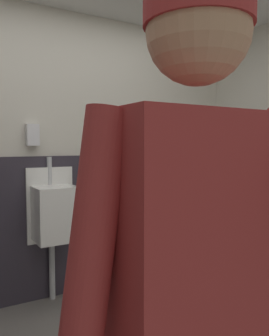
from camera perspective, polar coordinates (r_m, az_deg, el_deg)
The scene contains 5 objects.
wall_back at distance 3.14m, azimuth -13.85°, elevation 2.18°, with size 4.45×0.12×2.51m, color beige.
wainscot_band_back at distance 3.15m, azimuth -13.26°, elevation -9.45°, with size 3.85×0.03×1.25m, color #2D2833.
urinal_solo at distance 2.97m, azimuth -13.17°, elevation -7.21°, with size 0.40×0.34×1.24m.
person at distance 0.87m, azimuth 10.38°, elevation -18.01°, with size 0.66×0.60×1.72m.
soap_dispenser at distance 2.99m, azimuth -16.57°, elevation 5.29°, with size 0.10×0.07×0.18m, color silver.
Camera 1 is at (-0.90, -1.42, 1.35)m, focal length 36.72 mm.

